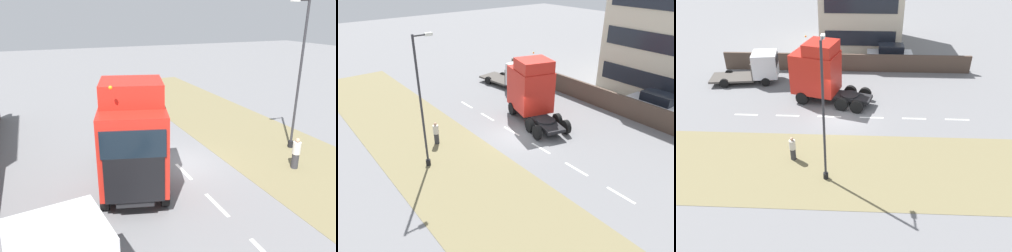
# 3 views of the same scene
# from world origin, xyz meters

# --- Properties ---
(ground_plane) EXTENTS (120.00, 120.00, 0.00)m
(ground_plane) POSITION_xyz_m (0.00, 0.00, 0.00)
(ground_plane) COLOR slate
(ground_plane) RESTS_ON ground
(grass_verge) EXTENTS (7.00, 44.00, 0.01)m
(grass_verge) POSITION_xyz_m (-6.00, 0.00, 0.01)
(grass_verge) COLOR olive
(grass_verge) RESTS_ON ground
(lane_markings) EXTENTS (0.16, 17.80, 0.00)m
(lane_markings) POSITION_xyz_m (0.00, -0.70, 0.00)
(lane_markings) COLOR white
(lane_markings) RESTS_ON ground
(boundary_wall) EXTENTS (0.25, 24.00, 1.72)m
(boundary_wall) POSITION_xyz_m (9.00, 0.00, 0.86)
(boundary_wall) COLOR #4C3D33
(boundary_wall) RESTS_ON ground
(lorry_cab) EXTENTS (4.21, 6.65, 5.03)m
(lorry_cab) POSITION_xyz_m (2.81, 1.92, 2.45)
(lorry_cab) COLOR black
(lorry_cab) RESTS_ON ground
(flatbed_truck) EXTENTS (3.02, 6.32, 2.73)m
(flatbed_truck) POSITION_xyz_m (6.15, 7.65, 1.44)
(flatbed_truck) COLOR silver
(flatbed_truck) RESTS_ON ground
(parked_car) EXTENTS (1.92, 4.54, 2.15)m
(parked_car) POSITION_xyz_m (10.75, -4.36, 1.04)
(parked_car) COLOR silver
(parked_car) RESTS_ON ground
(lamp_post) EXTENTS (1.26, 0.29, 8.10)m
(lamp_post) POSITION_xyz_m (-6.93, 0.51, 3.83)
(lamp_post) COLOR black
(lamp_post) RESTS_ON ground
(pedestrian) EXTENTS (0.39, 0.39, 1.61)m
(pedestrian) POSITION_xyz_m (-5.30, 2.69, 0.79)
(pedestrian) COLOR #333338
(pedestrian) RESTS_ON ground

